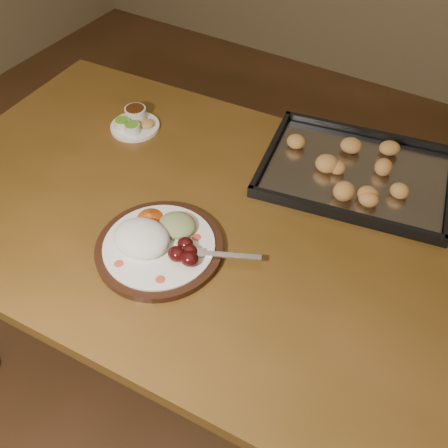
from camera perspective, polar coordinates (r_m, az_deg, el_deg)
The scene contains 5 objects.
ground at distance 1.91m, azimuth -4.26°, elevation -11.54°, with size 4.00×4.00×0.00m, color brown.
dining_table at distance 1.30m, azimuth -1.94°, elevation -1.60°, with size 1.55×0.99×0.75m.
dinner_plate at distance 1.14m, azimuth -7.67°, elevation -2.10°, with size 0.37×0.29×0.07m.
condiment_saucer at distance 1.50m, azimuth -10.23°, elevation 11.36°, with size 0.14×0.14×0.05m.
baking_tray at distance 1.36m, azimuth 14.91°, elevation 5.81°, with size 0.54×0.44×0.05m.
Camera 1 is at (0.63, -0.78, 1.62)m, focal length 40.00 mm.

